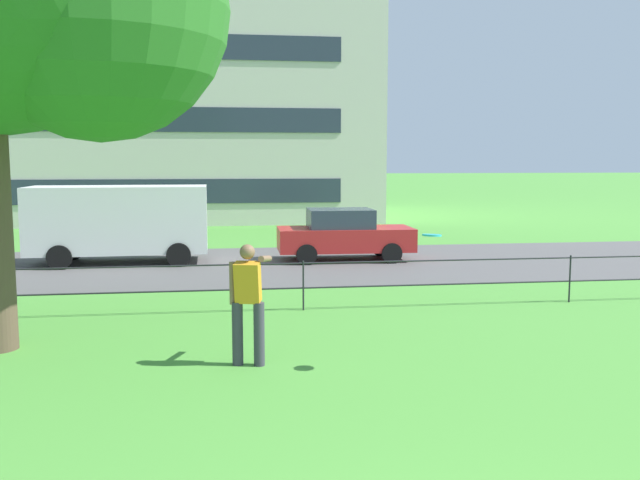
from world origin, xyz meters
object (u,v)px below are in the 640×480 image
at_px(person_thrower, 248,300).
at_px(car_red_far_right, 344,234).
at_px(panel_van_center, 120,220).
at_px(apartment_building_background, 102,58).
at_px(frisbee, 432,235).

height_order(person_thrower, car_red_far_right, person_thrower).
bearing_deg(panel_van_center, person_thrower, -72.39).
xyz_separation_m(panel_van_center, apartment_building_background, (-3.11, 16.71, 6.89)).
distance_m(car_red_far_right, apartment_building_background, 20.89).
relative_size(frisbee, panel_van_center, 0.08).
xyz_separation_m(person_thrower, apartment_building_background, (-6.44, 27.19, 7.20)).
distance_m(frisbee, panel_van_center, 12.61).
xyz_separation_m(frisbee, car_red_far_right, (0.67, 10.85, -1.17)).
bearing_deg(person_thrower, apartment_building_background, 103.33).
bearing_deg(car_red_far_right, panel_van_center, 177.40).
distance_m(frisbee, car_red_far_right, 10.94).
relative_size(panel_van_center, car_red_far_right, 1.25).
bearing_deg(frisbee, person_thrower, 165.28).
xyz_separation_m(person_thrower, panel_van_center, (-3.33, 10.48, 0.30)).
xyz_separation_m(panel_van_center, car_red_far_right, (6.53, -0.30, -0.49)).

